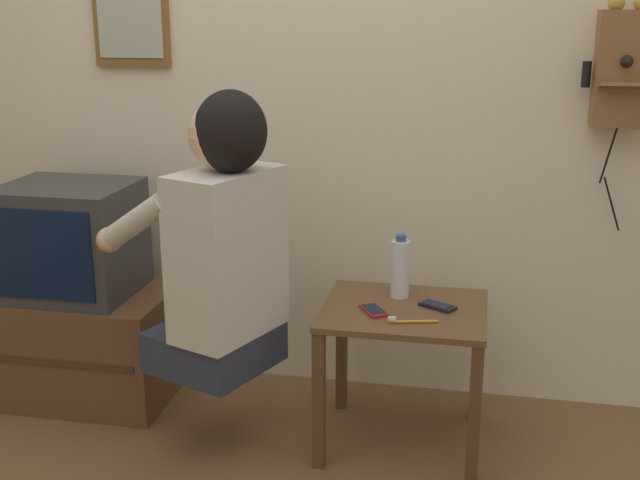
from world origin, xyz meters
TOP-DOWN VIEW (x-y plane):
  - wall_back at (0.00, 1.03)m, footprint 6.80×0.05m
  - side_table at (0.41, 0.56)m, footprint 0.56×0.49m
  - person at (-0.18, 0.39)m, footprint 0.63×0.56m
  - tv_stand at (-0.88, 0.70)m, footprint 0.72×0.50m
  - television at (-0.90, 0.68)m, footprint 0.49×0.43m
  - wall_phone_antique at (1.11, 0.95)m, footprint 0.23×0.19m
  - framed_picture at (-0.73, 0.99)m, footprint 0.31×0.03m
  - cell_phone_held at (0.31, 0.50)m, footprint 0.12×0.14m
  - cell_phone_spare at (0.53, 0.58)m, footprint 0.14×0.11m
  - water_bottle at (0.38, 0.67)m, footprint 0.07×0.07m
  - toothbrush at (0.44, 0.42)m, footprint 0.16×0.05m

SIDE VIEW (x-z plane):
  - tv_stand at x=-0.88m, z-range 0.00..0.44m
  - side_table at x=0.41m, z-range 0.16..0.68m
  - cell_phone_held at x=0.31m, z-range 0.52..0.53m
  - cell_phone_spare at x=0.53m, z-range 0.52..0.53m
  - toothbrush at x=0.44m, z-range 0.51..0.54m
  - water_bottle at x=0.38m, z-range 0.51..0.74m
  - television at x=-0.90m, z-range 0.44..0.87m
  - person at x=-0.18m, z-range 0.30..1.26m
  - wall_back at x=0.00m, z-range 0.00..2.55m
  - wall_phone_antique at x=1.11m, z-range 0.91..1.73m
  - framed_picture at x=-0.73m, z-range 1.29..1.78m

